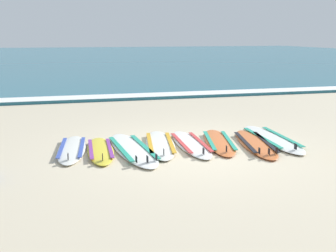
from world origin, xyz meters
TOP-DOWN VIEW (x-y plane):
  - ground_plane at (0.00, 0.00)m, footprint 80.00×80.00m
  - sea at (0.00, 36.41)m, footprint 80.00×60.00m
  - wave_foam_strip at (0.00, 6.91)m, footprint 80.00×0.99m
  - surfboard_0 at (-2.26, 0.57)m, footprint 0.73×2.13m
  - surfboard_1 at (-1.73, 0.34)m, footprint 0.58×2.00m
  - surfboard_2 at (-1.13, 0.27)m, footprint 0.86×2.63m
  - surfboard_3 at (-0.53, 0.49)m, footprint 0.94×2.35m
  - surfboard_4 at (0.07, 0.36)m, footprint 0.65×2.25m
  - surfboard_5 at (0.68, 0.37)m, footprint 1.01×2.26m
  - surfboard_6 at (1.34, 0.06)m, footprint 1.01×2.40m
  - surfboard_7 at (1.87, 0.35)m, footprint 0.76×2.57m

SIDE VIEW (x-z plane):
  - ground_plane at x=0.00m, z-range 0.00..0.00m
  - surfboard_7 at x=1.87m, z-range -0.05..0.13m
  - surfboard_3 at x=-0.53m, z-range -0.05..0.13m
  - surfboard_4 at x=0.07m, z-range -0.05..0.13m
  - surfboard_5 at x=0.68m, z-range -0.05..0.13m
  - surfboard_0 at x=-2.26m, z-range -0.05..0.13m
  - surfboard_1 at x=-1.73m, z-range -0.05..0.13m
  - surfboard_2 at x=-1.13m, z-range -0.05..0.13m
  - surfboard_6 at x=1.34m, z-range -0.05..0.13m
  - sea at x=0.00m, z-range 0.00..0.10m
  - wave_foam_strip at x=0.00m, z-range 0.00..0.11m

